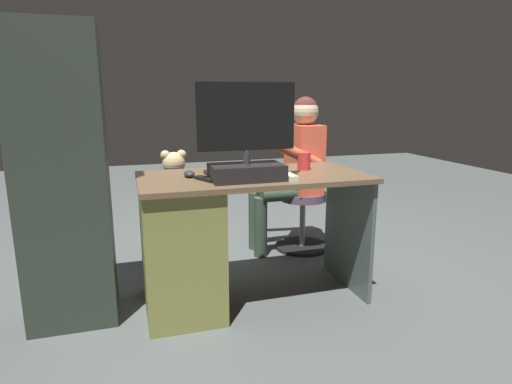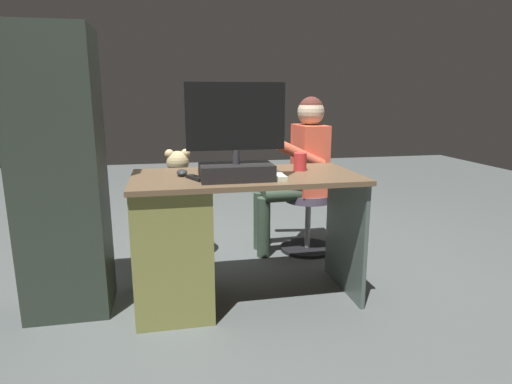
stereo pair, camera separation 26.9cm
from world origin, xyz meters
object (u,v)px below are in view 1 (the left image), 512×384
Objects in this scene: teddy_bear at (174,177)px; keyboard at (241,172)px; tv_remote at (206,179)px; cup at (304,161)px; monitor at (247,150)px; office_chair_teddy at (176,226)px; person at (294,161)px; desk at (198,239)px; visitor_chair at (303,215)px; computer_mouse at (189,174)px.

keyboard is at bearing 114.30° from teddy_bear.
tv_remote is (0.24, 0.16, -0.00)m from keyboard.
keyboard is 0.78m from teddy_bear.
cup reaches higher than teddy_bear.
monitor is at bearing 26.42° from cup.
office_chair_teddy is (0.71, -0.68, -0.55)m from cup.
person reaches higher than keyboard.
keyboard is at bearing -97.18° from monitor.
office_chair_teddy is at bearing -65.33° from keyboard.
visitor_chair is (-0.95, -0.71, -0.13)m from desk.
person is (-0.59, -0.64, -0.06)m from keyboard.
monitor reaches higher than office_chair_teddy.
desk is 0.58m from monitor.
keyboard is (-0.03, -0.20, -0.15)m from monitor.
visitor_chair is (-0.98, 0.04, 0.01)m from office_chair_teddy.
tv_remote is 0.32× the size of office_chair_teddy.
visitor_chair is (-0.69, -0.84, -0.64)m from monitor.
keyboard is at bearing 47.55° from person.
visitor_chair is (-0.91, -0.80, -0.49)m from tv_remote.
computer_mouse is at bearing 34.39° from visitor_chair.
person is at bearing -106.98° from cup.
tv_remote is (-0.04, 0.09, 0.36)m from desk.
teddy_bear is (0.07, -0.85, -0.14)m from tv_remote.
monitor is at bearing 108.05° from office_chair_teddy.
person reaches higher than cup.
tv_remote is at bearing 44.00° from person.
computer_mouse reaches higher than desk.
monitor reaches higher than visitor_chair.
office_chair_teddy is at bearing -109.85° from tv_remote.
keyboard is 1.05m from visitor_chair.
cup is at bearing -179.04° from keyboard.
monitor is 0.26m from tv_remote.
cup is 0.29× the size of teddy_bear.
computer_mouse is 0.74m from teddy_bear.
teddy_bear is at bearing -87.27° from desk.
monitor reaches higher than teddy_bear.
monitor is at bearing 82.82° from keyboard.
cup is (-0.39, -0.01, 0.04)m from keyboard.
desk is 3.06× the size of keyboard.
cup is 0.65m from tv_remote.
desk is 2.71× the size of office_chair_teddy.
visitor_chair is at bearing -136.25° from keyboard.
monitor is 3.47× the size of tv_remote.
cup is at bearing 135.79° from teddy_bear.
computer_mouse is at bearing -54.02° from desk.
visitor_chair is (-0.27, -0.63, -0.54)m from cup.
office_chair_teddy is at bearing 90.00° from teddy_bear.
computer_mouse is at bearing 2.77° from cup.
person is at bearing -140.63° from desk.
computer_mouse reaches higher than tv_remote.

